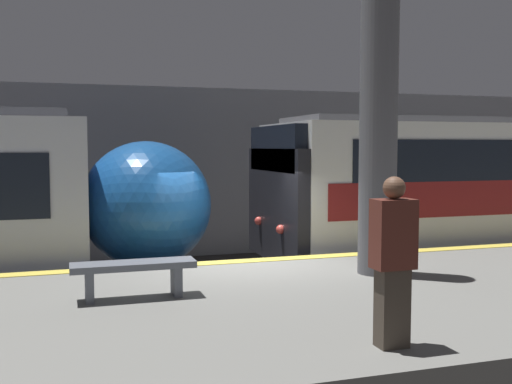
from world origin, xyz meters
TOP-DOWN VIEW (x-y plane):
  - ground_plane at (0.00, 0.00)m, footprint 120.00×120.00m
  - platform at (0.00, -2.56)m, footprint 40.00×5.13m
  - station_rear_barrier at (0.00, 6.44)m, footprint 50.00×0.15m
  - support_pillar_near at (1.57, -1.60)m, footprint 0.55×0.55m
  - person_walking at (0.11, -4.54)m, footprint 0.38×0.24m
  - platform_bench at (-1.98, -2.01)m, footprint 1.50×0.40m

SIDE VIEW (x-z plane):
  - ground_plane at x=0.00m, z-range 0.00..0.00m
  - platform at x=0.00m, z-range 0.00..1.10m
  - platform_bench at x=-1.98m, z-range 1.20..1.65m
  - person_walking at x=0.11m, z-range 1.13..2.71m
  - station_rear_barrier at x=0.00m, z-range 0.00..4.51m
  - support_pillar_near at x=1.57m, z-range 1.09..5.08m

